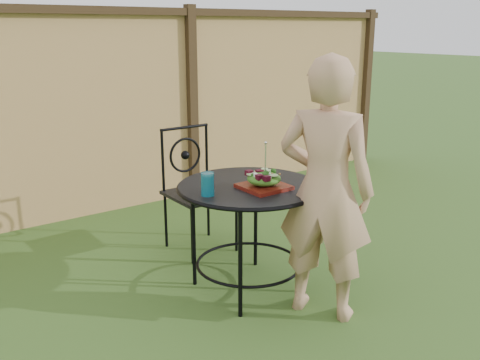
{
  "coord_description": "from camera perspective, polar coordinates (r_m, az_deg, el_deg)",
  "views": [
    {
      "loc": [
        -1.49,
        -2.45,
        1.69
      ],
      "look_at": [
        0.46,
        0.19,
        0.75
      ],
      "focal_mm": 40.0,
      "sensor_mm": 36.0,
      "label": 1
    }
  ],
  "objects": [
    {
      "name": "diner",
      "position": [
        3.14,
        9.08,
        -1.07
      ],
      "size": [
        0.6,
        0.68,
        1.56
      ],
      "primitive_type": "imported",
      "rotation": [
        0.0,
        0.0,
        2.07
      ],
      "color": "tan",
      "rests_on": "ground"
    },
    {
      "name": "fence",
      "position": [
        4.93,
        -18.5,
        6.53
      ],
      "size": [
        8.0,
        0.12,
        1.9
      ],
      "color": "#DFAF6E",
      "rests_on": "ground"
    },
    {
      "name": "drinking_glass",
      "position": [
        3.17,
        -3.48,
        -0.44
      ],
      "size": [
        0.08,
        0.08,
        0.14
      ],
      "primitive_type": "cylinder",
      "color": "#0B6581",
      "rests_on": "patio_table"
    },
    {
      "name": "salad_plate",
      "position": [
        3.32,
        2.56,
        -0.73
      ],
      "size": [
        0.27,
        0.27,
        0.02
      ],
      "primitive_type": "cube",
      "color": "#48100A",
      "rests_on": "patio_table"
    },
    {
      "name": "fork",
      "position": [
        3.27,
        2.73,
        2.36
      ],
      "size": [
        0.01,
        0.01,
        0.18
      ],
      "primitive_type": "cylinder",
      "color": "silver",
      "rests_on": "salad"
    },
    {
      "name": "patio_table",
      "position": [
        3.44,
        0.96,
        -2.73
      ],
      "size": [
        0.92,
        0.92,
        0.72
      ],
      "color": "black",
      "rests_on": "ground"
    },
    {
      "name": "ground",
      "position": [
        3.32,
        -4.51,
        -14.6
      ],
      "size": [
        60.0,
        60.0,
        0.0
      ],
      "primitive_type": "plane",
      "color": "#264C18",
      "rests_on": "ground"
    },
    {
      "name": "salad",
      "position": [
        3.3,
        2.57,
        0.14
      ],
      "size": [
        0.21,
        0.21,
        0.08
      ],
      "primitive_type": "ellipsoid",
      "color": "#235614",
      "rests_on": "salad_plate"
    },
    {
      "name": "patio_chair",
      "position": [
        4.16,
        -4.7,
        -0.63
      ],
      "size": [
        0.46,
        0.46,
        0.95
      ],
      "color": "black",
      "rests_on": "ground"
    }
  ]
}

